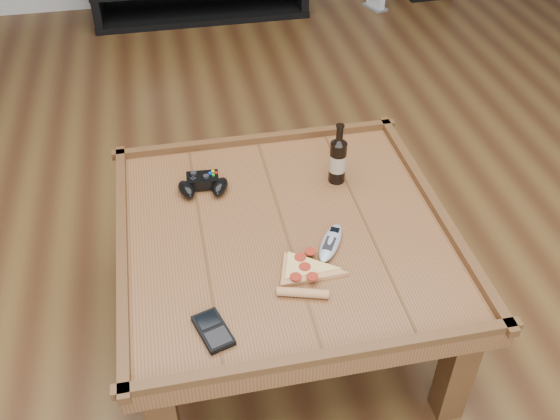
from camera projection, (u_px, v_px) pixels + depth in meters
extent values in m
plane|color=#432613|center=(284.00, 325.00, 2.18)|extent=(6.00, 6.00, 0.00)
cube|color=brown|center=(285.00, 237.00, 1.91)|extent=(1.00, 1.00, 0.06)
cube|color=#472B13|center=(456.00, 371.00, 1.81)|extent=(0.08, 0.08, 0.39)
cube|color=#472B13|center=(151.00, 221.00, 2.31)|extent=(0.08, 0.08, 0.39)
cube|color=#472B13|center=(368.00, 193.00, 2.43)|extent=(0.08, 0.08, 0.39)
cube|color=#472B13|center=(258.00, 139.00, 2.25)|extent=(1.03, 0.03, 0.03)
cube|color=#472B13|center=(326.00, 357.00, 1.52)|extent=(1.03, 0.03, 0.03)
cube|color=#472B13|center=(436.00, 206.00, 1.96)|extent=(0.03, 1.03, 0.03)
cube|color=#472B13|center=(122.00, 249.00, 1.81)|extent=(0.03, 1.03, 0.03)
cube|color=black|center=(202.00, 10.00, 4.23)|extent=(1.40, 0.45, 0.04)
cylinder|color=black|center=(338.00, 162.00, 2.03)|extent=(0.06, 0.06, 0.15)
cone|color=black|center=(339.00, 140.00, 1.98)|extent=(0.05, 0.05, 0.03)
cylinder|color=black|center=(340.00, 133.00, 1.96)|extent=(0.02, 0.02, 0.05)
cylinder|color=black|center=(340.00, 126.00, 1.94)|extent=(0.03, 0.03, 0.01)
cylinder|color=#C0AA8A|center=(338.00, 162.00, 2.03)|extent=(0.06, 0.06, 0.06)
cube|color=black|center=(203.00, 180.00, 2.04)|extent=(0.11, 0.07, 0.03)
ellipsoid|color=black|center=(186.00, 189.00, 2.01)|extent=(0.07, 0.10, 0.04)
ellipsoid|color=black|center=(220.00, 187.00, 2.02)|extent=(0.08, 0.10, 0.04)
cylinder|color=black|center=(194.00, 174.00, 2.03)|extent=(0.02, 0.02, 0.01)
cylinder|color=black|center=(206.00, 177.00, 2.02)|extent=(0.02, 0.02, 0.01)
cylinder|color=yellow|center=(213.00, 171.00, 2.04)|extent=(0.01, 0.01, 0.01)
cylinder|color=red|center=(216.00, 173.00, 2.04)|extent=(0.01, 0.01, 0.01)
cylinder|color=#0C33CC|center=(210.00, 173.00, 2.04)|extent=(0.01, 0.01, 0.01)
cylinder|color=#0C9919|center=(213.00, 175.00, 2.03)|extent=(0.01, 0.01, 0.01)
cylinder|color=tan|center=(303.00, 293.00, 1.68)|extent=(0.14, 0.06, 0.02)
cylinder|color=maroon|center=(296.00, 277.00, 1.72)|extent=(0.03, 0.03, 0.00)
cylinder|color=maroon|center=(312.00, 277.00, 1.72)|extent=(0.03, 0.03, 0.00)
cylinder|color=maroon|center=(305.00, 267.00, 1.75)|extent=(0.03, 0.03, 0.00)
cylinder|color=maroon|center=(300.00, 257.00, 1.78)|extent=(0.03, 0.03, 0.00)
cylinder|color=maroon|center=(310.00, 251.00, 1.79)|extent=(0.03, 0.03, 0.00)
cube|color=black|center=(213.00, 331.00, 1.59)|extent=(0.11, 0.14, 0.02)
cube|color=black|center=(208.00, 320.00, 1.60)|extent=(0.07, 0.06, 0.00)
cube|color=black|center=(218.00, 337.00, 1.56)|extent=(0.07, 0.07, 0.00)
ellipsoid|color=#9A9EA8|center=(330.00, 243.00, 1.83)|extent=(0.13, 0.17, 0.02)
cube|color=black|center=(335.00, 230.00, 1.86)|extent=(0.03, 0.03, 0.00)
cube|color=black|center=(329.00, 243.00, 1.81)|extent=(0.05, 0.06, 0.00)
cube|color=gray|center=(375.00, 7.00, 4.30)|extent=(0.14, 0.19, 0.02)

